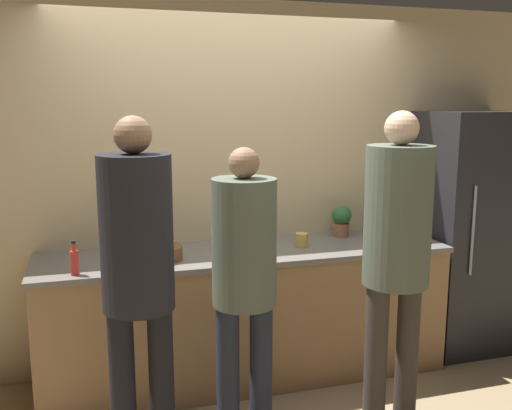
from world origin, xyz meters
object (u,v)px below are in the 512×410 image
Objects in this scene: person_center at (244,269)px; fruit_bowl at (161,253)px; cup_yellow at (302,240)px; refrigerator at (469,231)px; person_left at (138,265)px; bottle_clear at (139,235)px; potted_plant at (342,220)px; utensil_crock at (378,226)px; person_right at (397,243)px; bottle_red at (74,261)px.

person_center is 0.74m from fruit_bowl.
person_center reaches higher than cup_yellow.
cup_yellow is (-1.40, -0.05, 0.04)m from refrigerator.
bottle_clear is (0.11, 1.09, -0.10)m from person_left.
cup_yellow is 0.45m from potted_plant.
utensil_crock is (1.64, 0.19, 0.03)m from fruit_bowl.
person_left is 7.41× the size of bottle_clear.
person_right is 0.91m from cup_yellow.
person_right is at bearing -40.97° from bottle_clear.
person_left is at bearing -145.57° from cup_yellow.
utensil_crock reaches higher than bottle_red.
utensil_crock is at bearing 9.86° from bottle_red.
person_center is 8.14× the size of bottle_red.
bottle_clear is (-1.31, 1.14, -0.12)m from person_right.
utensil_crock is at bearing 33.26° from person_center.
fruit_bowl is (-1.20, 0.81, -0.17)m from person_right.
refrigerator is at bearing 37.74° from person_right.
bottle_clear is 1.07× the size of potted_plant.
utensil_crock is 1.37× the size of bottle_red.
person_right is at bearing -34.04° from fruit_bowl.
person_left reaches higher than utensil_crock.
utensil_crock reaches higher than fruit_bowl.
person_right reaches higher than refrigerator.
refrigerator is 6.76× the size of fruit_bowl.
person_left is at bearing -147.24° from potted_plant.
bottle_clear is (-1.75, 0.13, 0.03)m from utensil_crock.
bottle_red is (-1.73, 0.63, -0.14)m from person_right.
bottle_clear is (-0.48, 0.96, 0.01)m from person_center.
bottle_clear reaches higher than bottle_red.
person_left is (-2.59, -0.86, 0.19)m from refrigerator.
bottle_red is (-0.31, 0.58, -0.12)m from person_left.
cup_yellow is at bearing 34.43° from person_left.
utensil_crock is (0.44, 1.01, -0.14)m from person_right.
person_left is 1.89m from potted_plant.
utensil_crock is 1.75m from bottle_clear.
person_center is (0.58, 0.12, -0.11)m from person_left.
bottle_red is at bearing 159.95° from person_right.
person_right is at bearing -11.70° from person_center.
person_right is 9.07× the size of bottle_red.
utensil_crock is (1.85, 0.96, -0.13)m from person_left.
bottle_red is 1.52m from cup_yellow.
person_right reaches higher than potted_plant.
fruit_bowl is 0.34m from bottle_clear.
refrigerator is 1.10× the size of person_center.
fruit_bowl is at bearing -177.64° from refrigerator.
person_left is 6.79× the size of fruit_bowl.
bottle_clear is at bearing 174.80° from refrigerator.
person_left is at bearing -105.56° from fruit_bowl.
refrigerator is 8.95× the size of bottle_red.
bottle_clear reaches higher than fruit_bowl.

